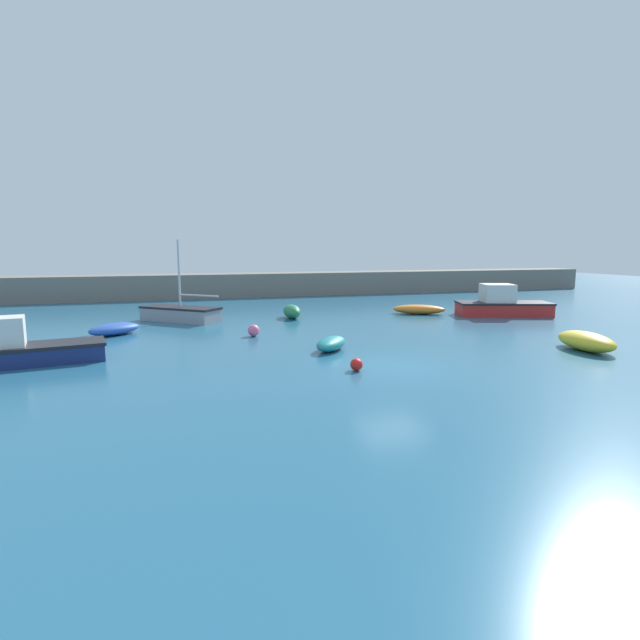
# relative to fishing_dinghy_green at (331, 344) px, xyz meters

# --- Properties ---
(ground_plane) EXTENTS (120.00, 120.00, 0.20)m
(ground_plane) POSITION_rel_fishing_dinghy_green_xyz_m (1.24, -3.31, -0.38)
(ground_plane) COLOR #235B7A
(harbor_breakwater) EXTENTS (66.95, 3.23, 2.01)m
(harbor_breakwater) POSITION_rel_fishing_dinghy_green_xyz_m (1.24, 24.47, 0.72)
(harbor_breakwater) COLOR slate
(harbor_breakwater) RESTS_ON ground_plane
(fishing_dinghy_green) EXTENTS (2.14, 2.31, 0.57)m
(fishing_dinghy_green) POSITION_rel_fishing_dinghy_green_xyz_m (0.00, 0.00, 0.00)
(fishing_dinghy_green) COLOR teal
(fishing_dinghy_green) RESTS_ON ground_plane
(rowboat_white_midwater) EXTENTS (1.78, 3.15, 0.77)m
(rowboat_white_midwater) POSITION_rel_fishing_dinghy_green_xyz_m (10.12, -3.13, 0.10)
(rowboat_white_midwater) COLOR yellow
(rowboat_white_midwater) RESTS_ON ground_plane
(motorboat_with_cabin) EXTENTS (6.06, 3.83, 1.98)m
(motorboat_with_cabin) POSITION_rel_fishing_dinghy_green_xyz_m (13.61, 7.01, 0.41)
(motorboat_with_cabin) COLOR red
(motorboat_with_cabin) RESTS_ON ground_plane
(open_tender_yellow) EXTENTS (2.81, 2.53, 0.59)m
(open_tender_yellow) POSITION_rel_fishing_dinghy_green_xyz_m (-8.96, 6.63, 0.01)
(open_tender_yellow) COLOR #2D56B7
(open_tender_yellow) RESTS_ON ground_plane
(sailboat_short_mast) EXTENTS (4.67, 4.41, 4.69)m
(sailboat_short_mast) POSITION_rel_fishing_dinghy_green_xyz_m (-5.71, 10.53, 0.16)
(sailboat_short_mast) COLOR gray
(sailboat_short_mast) RESTS_ON ground_plane
(rowboat_blue_near) EXTENTS (3.47, 2.53, 0.60)m
(rowboat_blue_near) POSITION_rel_fishing_dinghy_green_xyz_m (9.01, 9.21, 0.02)
(rowboat_blue_near) COLOR orange
(rowboat_blue_near) RESTS_ON ground_plane
(cabin_cruiser_white) EXTENTS (6.56, 2.84, 1.78)m
(cabin_cruiser_white) POSITION_rel_fishing_dinghy_green_xyz_m (-12.08, 0.81, 0.31)
(cabin_cruiser_white) COLOR navy
(cabin_cruiser_white) RESTS_ON ground_plane
(dinghy_near_pier) EXTENTS (0.98, 2.17, 0.82)m
(dinghy_near_pier) POSITION_rel_fishing_dinghy_green_xyz_m (0.75, 9.74, 0.13)
(dinghy_near_pier) COLOR #287A4C
(dinghy_near_pier) RESTS_ON ground_plane
(mooring_buoy_red) EXTENTS (0.44, 0.44, 0.44)m
(mooring_buoy_red) POSITION_rel_fishing_dinghy_green_xyz_m (-0.26, -3.57, -0.06)
(mooring_buoy_red) COLOR red
(mooring_buoy_red) RESTS_ON ground_plane
(mooring_buoy_pink) EXTENTS (0.57, 0.57, 0.57)m
(mooring_buoy_pink) POSITION_rel_fishing_dinghy_green_xyz_m (-2.52, 4.25, -0.00)
(mooring_buoy_pink) COLOR #EA668C
(mooring_buoy_pink) RESTS_ON ground_plane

